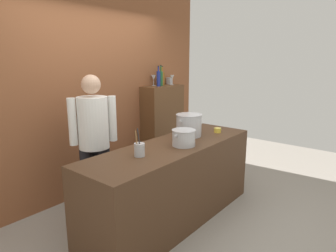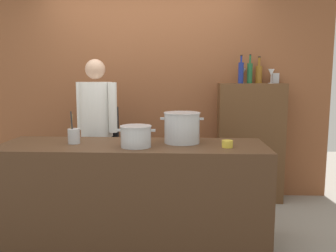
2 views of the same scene
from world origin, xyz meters
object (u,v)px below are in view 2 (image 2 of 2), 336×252
object	(u,v)px
wine_bottle_green	(250,73)
wine_glass_wide	(271,73)
stockpot_small	(136,136)
butter_jar	(227,144)
wine_glass_tall	(242,73)
wine_bottle_cobalt	(241,72)
chef	(97,125)
wine_bottle_amber	(259,74)
utensil_crock	(74,136)
spice_tin_silver	(275,78)
stockpot_large	(182,128)

from	to	relation	value
wine_bottle_green	wine_glass_wide	xyz separation A→B (m)	(0.24, -0.04, -0.01)
stockpot_small	butter_jar	distance (m)	0.76
wine_glass_tall	wine_bottle_cobalt	bearing A→B (deg)	-106.02
stockpot_small	butter_jar	bearing A→B (deg)	1.05
wine_glass_tall	wine_glass_wide	world-z (taller)	wine_glass_tall
butter_jar	wine_glass_wide	xyz separation A→B (m)	(0.64, 1.26, 0.59)
chef	butter_jar	distance (m)	1.55
butter_jar	wine_glass_wide	distance (m)	1.53
wine_bottle_amber	wine_glass_tall	world-z (taller)	wine_bottle_amber
wine_bottle_cobalt	stockpot_small	bearing A→B (deg)	-129.50
butter_jar	stockpot_small	bearing A→B (deg)	-178.95
wine_bottle_cobalt	utensil_crock	bearing A→B (deg)	-144.45
butter_jar	wine_bottle_amber	xyz separation A→B (m)	(0.52, 1.37, 0.58)
stockpot_small	spice_tin_silver	distance (m)	2.07
wine_glass_wide	wine_bottle_amber	bearing A→B (deg)	135.68
wine_bottle_amber	wine_glass_tall	xyz separation A→B (m)	(-0.19, 0.03, 0.01)
utensil_crock	spice_tin_silver	world-z (taller)	spice_tin_silver
spice_tin_silver	stockpot_large	bearing A→B (deg)	-132.55
wine_glass_wide	spice_tin_silver	xyz separation A→B (m)	(0.08, 0.11, -0.06)
stockpot_small	butter_jar	xyz separation A→B (m)	(0.76, 0.01, -0.06)
wine_bottle_amber	stockpot_large	bearing A→B (deg)	-127.06
wine_bottle_green	wine_glass_tall	size ratio (longest dim) A/B	1.91
stockpot_large	utensil_crock	distance (m)	0.95
stockpot_large	spice_tin_silver	world-z (taller)	spice_tin_silver
wine_glass_tall	chef	bearing A→B (deg)	-161.31
wine_bottle_green	wine_glass_tall	distance (m)	0.12
wine_bottle_green	wine_bottle_cobalt	size ratio (longest dim) A/B	1.03
utensil_crock	stockpot_large	bearing A→B (deg)	4.86
wine_bottle_green	wine_glass_wide	distance (m)	0.24
chef	wine_bottle_green	size ratio (longest dim) A/B	5.00
chef	wine_glass_tall	xyz separation A→B (m)	(1.63, 0.55, 0.56)
utensil_crock	wine_glass_wide	xyz separation A→B (m)	(1.95, 1.15, 0.55)
stockpot_large	wine_bottle_green	xyz separation A→B (m)	(0.78, 1.11, 0.49)
wine_bottle_amber	wine_bottle_cobalt	bearing A→B (deg)	-152.96
spice_tin_silver	wine_glass_tall	bearing A→B (deg)	176.17
utensil_crock	wine_glass_wide	distance (m)	2.33
stockpot_large	wine_glass_wide	size ratio (longest dim) A/B	2.32
utensil_crock	wine_bottle_amber	xyz separation A→B (m)	(1.83, 1.26, 0.54)
wine_bottle_cobalt	chef	bearing A→B (deg)	-165.55
wine_bottle_cobalt	wine_bottle_green	bearing A→B (deg)	21.75
stockpot_small	wine_glass_tall	distance (m)	1.86
stockpot_large	utensil_crock	world-z (taller)	utensil_crock
chef	butter_jar	size ratio (longest dim) A/B	18.03
chef	wine_bottle_amber	bearing A→B (deg)	-137.43
stockpot_large	wine_bottle_amber	size ratio (longest dim) A/B	1.22
chef	wine_bottle_amber	distance (m)	1.97
butter_jar	spice_tin_silver	distance (m)	1.63
stockpot_small	spice_tin_silver	xyz separation A→B (m)	(1.47, 1.39, 0.47)
wine_bottle_green	wine_bottle_amber	size ratio (longest dim) A/B	1.07
stockpot_large	butter_jar	distance (m)	0.43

